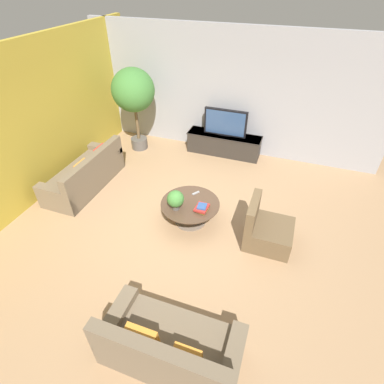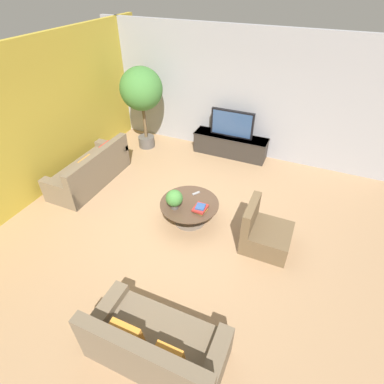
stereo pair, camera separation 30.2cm
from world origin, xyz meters
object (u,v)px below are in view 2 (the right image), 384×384
(couch_by_wall, at_px, (91,171))
(potted_palm_tall, at_px, (142,92))
(couch_near_entry, at_px, (155,345))
(potted_plant_tabletop, at_px, (174,199))
(television, at_px, (232,124))
(armchair_wicker, at_px, (264,234))
(media_console, at_px, (230,145))
(coffee_table, at_px, (189,208))

(couch_by_wall, height_order, potted_palm_tall, potted_palm_tall)
(couch_near_entry, relative_size, potted_plant_tabletop, 4.47)
(television, distance_m, armchair_wicker, 3.25)
(media_console, distance_m, television, 0.59)
(coffee_table, bearing_deg, armchair_wicker, -2.31)
(potted_palm_tall, bearing_deg, television, 12.05)
(armchair_wicker, height_order, potted_palm_tall, potted_palm_tall)
(coffee_table, relative_size, potted_palm_tall, 0.53)
(coffee_table, height_order, couch_by_wall, couch_by_wall)
(couch_near_entry, bearing_deg, potted_plant_tabletop, -69.59)
(couch_by_wall, xyz_separation_m, armchair_wicker, (4.02, -0.37, -0.02))
(couch_near_entry, bearing_deg, couch_by_wall, -41.09)
(media_console, distance_m, armchair_wicker, 3.20)
(couch_near_entry, distance_m, potted_palm_tall, 5.75)
(potted_palm_tall, height_order, potted_plant_tabletop, potted_palm_tall)
(couch_by_wall, xyz_separation_m, potted_plant_tabletop, (2.38, -0.54, 0.37))
(media_console, xyz_separation_m, coffee_table, (0.07, -2.76, 0.03))
(couch_near_entry, relative_size, armchair_wicker, 2.00)
(couch_by_wall, bearing_deg, potted_plant_tabletop, 77.19)
(television, relative_size, couch_by_wall, 0.54)
(armchair_wicker, bearing_deg, potted_palm_tall, 58.03)
(media_console, height_order, couch_by_wall, couch_by_wall)
(couch_by_wall, bearing_deg, coffee_table, 83.15)
(couch_by_wall, distance_m, armchair_wicker, 4.04)
(couch_near_entry, relative_size, potted_palm_tall, 0.82)
(media_console, height_order, couch_near_entry, couch_near_entry)
(television, height_order, couch_near_entry, television)
(couch_by_wall, relative_size, potted_palm_tall, 0.95)
(media_console, distance_m, coffee_table, 2.76)
(media_console, distance_m, couch_near_entry, 5.31)
(television, xyz_separation_m, armchair_wicker, (1.52, -2.81, -0.60))
(television, xyz_separation_m, coffee_table, (0.07, -2.75, -0.56))
(media_console, xyz_separation_m, television, (0.00, -0.00, 0.59))
(potted_palm_tall, distance_m, potted_plant_tabletop, 3.38)
(television, distance_m, coffee_table, 2.81)
(television, height_order, couch_by_wall, television)
(media_console, height_order, television, television)
(couch_near_entry, xyz_separation_m, armchair_wicker, (0.80, 2.44, -0.01))
(armchair_wicker, bearing_deg, couch_by_wall, 84.78)
(media_console, distance_m, potted_plant_tabletop, 3.01)
(armchair_wicker, bearing_deg, couch_near_entry, 161.89)
(coffee_table, bearing_deg, media_console, 91.47)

